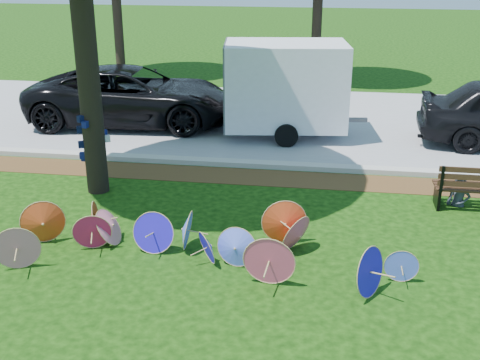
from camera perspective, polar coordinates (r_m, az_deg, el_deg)
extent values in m
plane|color=black|center=(9.36, -4.92, -9.39)|extent=(90.00, 90.00, 0.00)
cube|color=#472D16|center=(13.35, -0.52, 0.38)|extent=(90.00, 1.00, 0.01)
cube|color=#B7B5AD|center=(13.98, -0.07, 1.60)|extent=(90.00, 0.30, 0.12)
cube|color=gray|center=(17.92, 1.93, 5.84)|extent=(90.00, 8.00, 0.01)
cylinder|color=black|center=(12.16, -14.39, 11.63)|extent=(0.44, 0.44, 5.73)
cone|color=#DD476D|center=(9.05, 2.84, -7.55)|extent=(0.82, 0.26, 0.81)
cone|color=#D36C83|center=(10.49, -12.15, -4.19)|extent=(0.43, 0.68, 0.63)
cone|color=#526BEF|center=(9.49, 15.04, -7.81)|extent=(0.53, 0.08, 0.53)
cone|color=#DD476D|center=(10.01, 5.54, -5.03)|extent=(0.64, 0.75, 0.68)
cone|color=#C51C4F|center=(10.38, -13.84, -4.70)|extent=(0.68, 0.39, 0.66)
cone|color=#526BEF|center=(10.13, -5.22, -4.73)|extent=(0.24, 0.68, 0.68)
cone|color=#2516D4|center=(9.67, -2.97, -6.33)|extent=(0.51, 0.60, 0.57)
cone|color=#BB4217|center=(10.23, 4.25, -4.08)|extent=(0.79, 0.30, 0.79)
cone|color=#526BEF|center=(9.52, -0.40, -6.47)|extent=(0.68, 0.30, 0.67)
cone|color=#BB4217|center=(10.76, -18.19, -3.90)|extent=(0.73, 0.45, 0.76)
cone|color=#2516D4|center=(8.97, 11.94, -8.41)|extent=(0.59, 0.78, 0.78)
cone|color=#D36C83|center=(10.10, -20.37, -5.97)|extent=(0.74, 0.42, 0.74)
cone|color=#2516D4|center=(10.11, -8.14, -4.80)|extent=(0.73, 0.32, 0.72)
cone|color=#BB4217|center=(10.65, -13.71, -3.81)|extent=(0.38, 0.74, 0.72)
imported|color=black|center=(17.47, -10.15, 7.84)|extent=(6.01, 3.09, 1.62)
cube|color=white|center=(15.98, 4.34, 8.99)|extent=(3.33, 2.35, 2.77)
imported|color=#3A414F|center=(12.39, 20.27, 0.30)|extent=(0.50, 0.40, 1.22)
cylinder|color=black|center=(24.26, -11.58, 15.48)|extent=(0.36, 0.36, 5.00)
cylinder|color=black|center=(22.80, 7.34, 15.38)|extent=(0.36, 0.36, 5.00)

